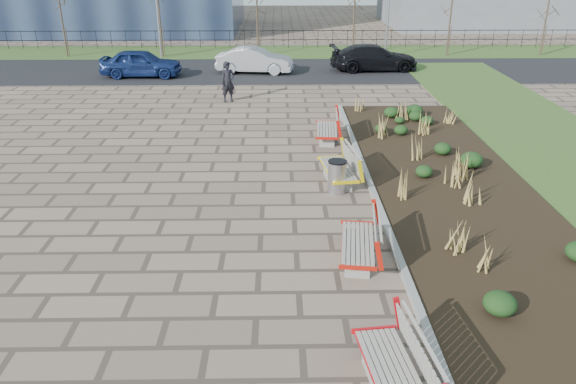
{
  "coord_description": "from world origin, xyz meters",
  "views": [
    {
      "loc": [
        1.28,
        -9.54,
        6.4
      ],
      "look_at": [
        1.5,
        3.0,
        0.9
      ],
      "focal_mm": 35.0,
      "sensor_mm": 36.0,
      "label": 1
    }
  ],
  "objects_px": {
    "bench_a": "(392,367)",
    "bench_b": "(358,240)",
    "litter_bin": "(337,177)",
    "car_blue": "(141,63)",
    "pedestrian": "(228,82)",
    "car_black": "(374,58)",
    "bench_d": "(327,127)",
    "car_silver": "(255,60)",
    "bench_c": "(338,167)",
    "lamp_east": "(389,7)",
    "lamp_west": "(157,7)"
  },
  "relations": [
    {
      "from": "bench_b",
      "to": "bench_c",
      "type": "height_order",
      "value": "same"
    },
    {
      "from": "bench_c",
      "to": "car_black",
      "type": "bearing_deg",
      "value": 69.94
    },
    {
      "from": "bench_a",
      "to": "bench_c",
      "type": "height_order",
      "value": "same"
    },
    {
      "from": "car_blue",
      "to": "car_black",
      "type": "height_order",
      "value": "car_blue"
    },
    {
      "from": "car_black",
      "to": "litter_bin",
      "type": "bearing_deg",
      "value": 163.1
    },
    {
      "from": "bench_b",
      "to": "car_blue",
      "type": "xyz_separation_m",
      "value": [
        -8.99,
        19.27,
        0.24
      ]
    },
    {
      "from": "bench_d",
      "to": "car_silver",
      "type": "xyz_separation_m",
      "value": [
        -3.01,
        11.76,
        0.2
      ]
    },
    {
      "from": "bench_a",
      "to": "lamp_east",
      "type": "height_order",
      "value": "lamp_east"
    },
    {
      "from": "bench_d",
      "to": "litter_bin",
      "type": "height_order",
      "value": "bench_d"
    },
    {
      "from": "bench_c",
      "to": "bench_b",
      "type": "bearing_deg",
      "value": -97.5
    },
    {
      "from": "bench_a",
      "to": "litter_bin",
      "type": "distance_m",
      "value": 7.78
    },
    {
      "from": "bench_d",
      "to": "car_black",
      "type": "distance_m",
      "value": 12.87
    },
    {
      "from": "pedestrian",
      "to": "car_silver",
      "type": "height_order",
      "value": "pedestrian"
    },
    {
      "from": "litter_bin",
      "to": "pedestrian",
      "type": "relative_size",
      "value": 0.52
    },
    {
      "from": "bench_c",
      "to": "car_silver",
      "type": "xyz_separation_m",
      "value": [
        -3.01,
        15.67,
        0.2
      ]
    },
    {
      "from": "bench_a",
      "to": "car_silver",
      "type": "xyz_separation_m",
      "value": [
        -3.01,
        24.17,
        0.2
      ]
    },
    {
      "from": "lamp_west",
      "to": "bench_b",
      "type": "bearing_deg",
      "value": -70.02
    },
    {
      "from": "car_blue",
      "to": "car_silver",
      "type": "bearing_deg",
      "value": -80.95
    },
    {
      "from": "bench_a",
      "to": "car_blue",
      "type": "xyz_separation_m",
      "value": [
        -8.99,
        23.3,
        0.24
      ]
    },
    {
      "from": "bench_c",
      "to": "pedestrian",
      "type": "distance_m",
      "value": 10.31
    },
    {
      "from": "car_blue",
      "to": "car_silver",
      "type": "height_order",
      "value": "car_blue"
    },
    {
      "from": "pedestrian",
      "to": "lamp_west",
      "type": "relative_size",
      "value": 0.3
    },
    {
      "from": "bench_b",
      "to": "car_black",
      "type": "xyz_separation_m",
      "value": [
        3.62,
        20.74,
        0.22
      ]
    },
    {
      "from": "bench_a",
      "to": "car_silver",
      "type": "distance_m",
      "value": 24.36
    },
    {
      "from": "bench_a",
      "to": "car_blue",
      "type": "height_order",
      "value": "car_blue"
    },
    {
      "from": "bench_d",
      "to": "lamp_west",
      "type": "relative_size",
      "value": 0.35
    },
    {
      "from": "bench_c",
      "to": "car_silver",
      "type": "bearing_deg",
      "value": 93.37
    },
    {
      "from": "bench_c",
      "to": "car_blue",
      "type": "distance_m",
      "value": 17.3
    },
    {
      "from": "bench_a",
      "to": "bench_b",
      "type": "relative_size",
      "value": 1.0
    },
    {
      "from": "bench_a",
      "to": "car_black",
      "type": "relative_size",
      "value": 0.43
    },
    {
      "from": "lamp_west",
      "to": "bench_c",
      "type": "bearing_deg",
      "value": -66.06
    },
    {
      "from": "bench_d",
      "to": "car_silver",
      "type": "bearing_deg",
      "value": 108.64
    },
    {
      "from": "bench_d",
      "to": "bench_b",
      "type": "bearing_deg",
      "value": -85.72
    },
    {
      "from": "pedestrian",
      "to": "lamp_west",
      "type": "xyz_separation_m",
      "value": [
        -5.05,
        10.76,
        2.15
      ]
    },
    {
      "from": "car_blue",
      "to": "bench_a",
      "type": "bearing_deg",
      "value": -158.22
    },
    {
      "from": "bench_a",
      "to": "lamp_east",
      "type": "distance_m",
      "value": 29.32
    },
    {
      "from": "bench_a",
      "to": "litter_bin",
      "type": "height_order",
      "value": "bench_a"
    },
    {
      "from": "bench_c",
      "to": "lamp_east",
      "type": "relative_size",
      "value": 0.35
    },
    {
      "from": "bench_c",
      "to": "litter_bin",
      "type": "bearing_deg",
      "value": -104.59
    },
    {
      "from": "bench_d",
      "to": "lamp_west",
      "type": "xyz_separation_m",
      "value": [
        -9.0,
        16.36,
        2.54
      ]
    },
    {
      "from": "bench_a",
      "to": "bench_b",
      "type": "bearing_deg",
      "value": 83.23
    },
    {
      "from": "pedestrian",
      "to": "car_blue",
      "type": "height_order",
      "value": "pedestrian"
    },
    {
      "from": "car_blue",
      "to": "lamp_west",
      "type": "xyz_separation_m",
      "value": [
        -0.01,
        5.49,
        2.3
      ]
    },
    {
      "from": "bench_b",
      "to": "lamp_west",
      "type": "height_order",
      "value": "lamp_west"
    },
    {
      "from": "bench_b",
      "to": "pedestrian",
      "type": "relative_size",
      "value": 1.18
    },
    {
      "from": "bench_b",
      "to": "litter_bin",
      "type": "relative_size",
      "value": 2.25
    },
    {
      "from": "car_blue",
      "to": "litter_bin",
      "type": "bearing_deg",
      "value": -149.49
    },
    {
      "from": "bench_b",
      "to": "pedestrian",
      "type": "height_order",
      "value": "pedestrian"
    },
    {
      "from": "car_blue",
      "to": "lamp_east",
      "type": "xyz_separation_m",
      "value": [
        13.99,
        5.49,
        2.3
      ]
    },
    {
      "from": "pedestrian",
      "to": "car_blue",
      "type": "bearing_deg",
      "value": 109.79
    }
  ]
}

